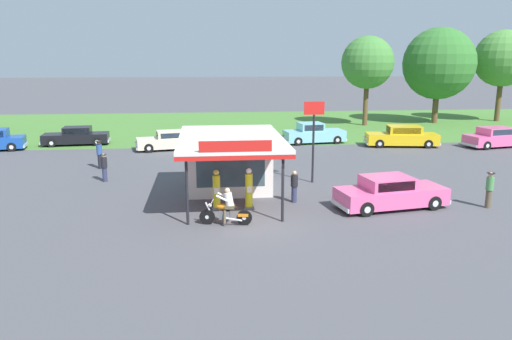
{
  "coord_description": "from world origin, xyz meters",
  "views": [
    {
      "loc": [
        -2.08,
        -19.49,
        6.8
      ],
      "look_at": [
        0.29,
        3.77,
        1.4
      ],
      "focal_mm": 34.61,
      "sensor_mm": 36.0,
      "label": 1
    }
  ],
  "objects_px": {
    "roadside_pole_sign": "(314,127)",
    "bystander_leaning_by_kiosk": "(489,189)",
    "parked_car_second_row_spare": "(314,134)",
    "gas_pump_offside": "(249,190)",
    "motorcycle_with_rider": "(226,210)",
    "featured_classic_sedan": "(390,193)",
    "gas_pump_nearside": "(217,191)",
    "parked_car_back_row_centre_left": "(402,137)",
    "parked_car_back_row_centre": "(497,138)",
    "bystander_strolling_foreground": "(282,146)",
    "bystander_standing_back_lot": "(294,186)",
    "parked_car_back_row_far_left": "(171,141)",
    "bystander_chatting_near_pumps": "(99,154)",
    "parked_car_back_row_right": "(76,137)",
    "bystander_admiring_sedan": "(104,167)"
  },
  "relations": [
    {
      "from": "bystander_leaning_by_kiosk",
      "to": "roadside_pole_sign",
      "type": "bearing_deg",
      "value": 142.31
    },
    {
      "from": "featured_classic_sedan",
      "to": "parked_car_second_row_spare",
      "type": "xyz_separation_m",
      "value": [
        0.24,
        17.46,
        0.05
      ]
    },
    {
      "from": "featured_classic_sedan",
      "to": "parked_car_back_row_right",
      "type": "bearing_deg",
      "value": 134.93
    },
    {
      "from": "gas_pump_nearside",
      "to": "parked_car_back_row_centre",
      "type": "distance_m",
      "value": 25.81
    },
    {
      "from": "gas_pump_nearside",
      "to": "parked_car_back_row_centre_left",
      "type": "relative_size",
      "value": 0.32
    },
    {
      "from": "gas_pump_nearside",
      "to": "motorcycle_with_rider",
      "type": "relative_size",
      "value": 0.85
    },
    {
      "from": "featured_classic_sedan",
      "to": "parked_car_back_row_centre_left",
      "type": "relative_size",
      "value": 0.94
    },
    {
      "from": "bystander_chatting_near_pumps",
      "to": "gas_pump_nearside",
      "type": "bearing_deg",
      "value": -52.43
    },
    {
      "from": "gas_pump_nearside",
      "to": "parked_car_back_row_right",
      "type": "distance_m",
      "value": 20.88
    },
    {
      "from": "bystander_admiring_sedan",
      "to": "parked_car_back_row_right",
      "type": "bearing_deg",
      "value": 110.25
    },
    {
      "from": "gas_pump_offside",
      "to": "parked_car_back_row_centre_left",
      "type": "height_order",
      "value": "gas_pump_offside"
    },
    {
      "from": "parked_car_back_row_centre_left",
      "to": "bystander_admiring_sedan",
      "type": "relative_size",
      "value": 3.65
    },
    {
      "from": "gas_pump_offside",
      "to": "bystander_strolling_foreground",
      "type": "height_order",
      "value": "gas_pump_offside"
    },
    {
      "from": "parked_car_back_row_centre",
      "to": "parked_car_back_row_far_left",
      "type": "xyz_separation_m",
      "value": [
        -24.89,
        1.47,
        -0.05
      ]
    },
    {
      "from": "gas_pump_offside",
      "to": "bystander_chatting_near_pumps",
      "type": "distance_m",
      "value": 12.41
    },
    {
      "from": "motorcycle_with_rider",
      "to": "parked_car_second_row_spare",
      "type": "xyz_separation_m",
      "value": [
        7.8,
        19.06,
        0.08
      ]
    },
    {
      "from": "parked_car_back_row_centre",
      "to": "roadside_pole_sign",
      "type": "height_order",
      "value": "roadside_pole_sign"
    },
    {
      "from": "parked_car_back_row_right",
      "to": "parked_car_back_row_far_left",
      "type": "distance_m",
      "value": 8.02
    },
    {
      "from": "parked_car_back_row_centre_left",
      "to": "bystander_strolling_foreground",
      "type": "xyz_separation_m",
      "value": [
        -10.0,
        -3.98,
        0.16
      ]
    },
    {
      "from": "motorcycle_with_rider",
      "to": "bystander_strolling_foreground",
      "type": "distance_m",
      "value": 13.61
    },
    {
      "from": "gas_pump_offside",
      "to": "motorcycle_with_rider",
      "type": "relative_size",
      "value": 0.87
    },
    {
      "from": "parked_car_back_row_right",
      "to": "bystander_strolling_foreground",
      "type": "bearing_deg",
      "value": -25.44
    },
    {
      "from": "roadside_pole_sign",
      "to": "bystander_leaning_by_kiosk",
      "type": "bearing_deg",
      "value": -37.69
    },
    {
      "from": "bystander_leaning_by_kiosk",
      "to": "parked_car_back_row_right",
      "type": "bearing_deg",
      "value": 140.4
    },
    {
      "from": "bystander_standing_back_lot",
      "to": "bystander_strolling_foreground",
      "type": "xyz_separation_m",
      "value": [
        0.95,
        10.01,
        0.09
      ]
    },
    {
      "from": "parked_car_back_row_centre_left",
      "to": "bystander_strolling_foreground",
      "type": "height_order",
      "value": "bystander_strolling_foreground"
    },
    {
      "from": "parked_car_back_row_far_left",
      "to": "bystander_chatting_near_pumps",
      "type": "bearing_deg",
      "value": -122.57
    },
    {
      "from": "featured_classic_sedan",
      "to": "bystander_chatting_near_pumps",
      "type": "xyz_separation_m",
      "value": [
        -14.91,
        9.64,
        0.27
      ]
    },
    {
      "from": "motorcycle_with_rider",
      "to": "featured_classic_sedan",
      "type": "xyz_separation_m",
      "value": [
        7.57,
        1.6,
        0.03
      ]
    },
    {
      "from": "bystander_standing_back_lot",
      "to": "parked_car_back_row_right",
      "type": "bearing_deg",
      "value": 129.62
    },
    {
      "from": "parked_car_back_row_far_left",
      "to": "roadside_pole_sign",
      "type": "distance_m",
      "value": 13.94
    },
    {
      "from": "parked_car_second_row_spare",
      "to": "bystander_leaning_by_kiosk",
      "type": "xyz_separation_m",
      "value": [
        4.26,
        -17.93,
        0.17
      ]
    },
    {
      "from": "parked_car_back_row_far_left",
      "to": "bystander_standing_back_lot",
      "type": "height_order",
      "value": "bystander_standing_back_lot"
    },
    {
      "from": "gas_pump_offside",
      "to": "parked_car_back_row_far_left",
      "type": "relative_size",
      "value": 0.35
    },
    {
      "from": "motorcycle_with_rider",
      "to": "bystander_leaning_by_kiosk",
      "type": "distance_m",
      "value": 12.12
    },
    {
      "from": "bystander_standing_back_lot",
      "to": "roadside_pole_sign",
      "type": "bearing_deg",
      "value": 65.36
    },
    {
      "from": "motorcycle_with_rider",
      "to": "gas_pump_nearside",
      "type": "bearing_deg",
      "value": 99.28
    },
    {
      "from": "bystander_admiring_sedan",
      "to": "bystander_chatting_near_pumps",
      "type": "xyz_separation_m",
      "value": [
        -0.92,
        3.34,
        0.12
      ]
    },
    {
      "from": "bystander_strolling_foreground",
      "to": "bystander_chatting_near_pumps",
      "type": "height_order",
      "value": "bystander_chatting_near_pumps"
    },
    {
      "from": "motorcycle_with_rider",
      "to": "parked_car_back_row_centre",
      "type": "bearing_deg",
      "value": 36.56
    },
    {
      "from": "gas_pump_offside",
      "to": "parked_car_second_row_spare",
      "type": "xyz_separation_m",
      "value": [
        6.69,
        16.9,
        -0.13
      ]
    },
    {
      "from": "parked_car_back_row_centre_left",
      "to": "roadside_pole_sign",
      "type": "height_order",
      "value": "roadside_pole_sign"
    },
    {
      "from": "parked_car_back_row_centre_left",
      "to": "gas_pump_offside",
      "type": "bearing_deg",
      "value": -131.8
    },
    {
      "from": "motorcycle_with_rider",
      "to": "bystander_chatting_near_pumps",
      "type": "xyz_separation_m",
      "value": [
        -7.34,
        11.25,
        0.3
      ]
    },
    {
      "from": "bystander_chatting_near_pumps",
      "to": "roadside_pole_sign",
      "type": "height_order",
      "value": "roadside_pole_sign"
    },
    {
      "from": "gas_pump_nearside",
      "to": "gas_pump_offside",
      "type": "relative_size",
      "value": 0.98
    },
    {
      "from": "parked_car_back_row_right",
      "to": "bystander_admiring_sedan",
      "type": "height_order",
      "value": "bystander_admiring_sedan"
    },
    {
      "from": "gas_pump_offside",
      "to": "parked_car_back_row_centre",
      "type": "distance_m",
      "value": 24.58
    },
    {
      "from": "parked_car_back_row_centre",
      "to": "parked_car_back_row_right",
      "type": "xyz_separation_m",
      "value": [
        -32.42,
        4.23,
        -0.05
      ]
    },
    {
      "from": "roadside_pole_sign",
      "to": "featured_classic_sedan",
      "type": "bearing_deg",
      "value": -62.88
    }
  ]
}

